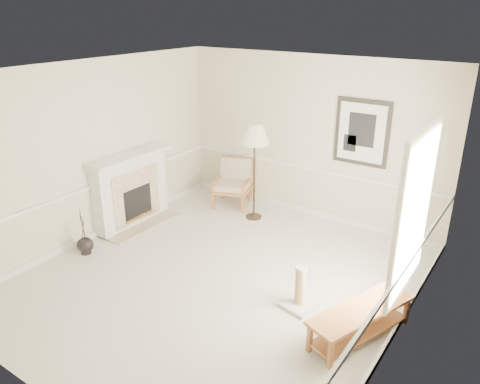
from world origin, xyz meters
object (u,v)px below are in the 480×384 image
floor_lamp (255,136)px  bench (361,318)px  floor_vase (85,246)px  scratching_post (300,294)px  armchair (234,180)px

floor_lamp → bench: size_ratio=1.19×
floor_vase → scratching_post: 3.50m
floor_lamp → scratching_post: bearing=-44.8°
bench → scratching_post: scratching_post is taller
floor_lamp → bench: bearing=-36.5°
floor_vase → scratching_post: (3.43, 0.66, 0.05)m
floor_vase → armchair: bearing=75.8°
floor_vase → scratching_post: size_ratio=1.26×
scratching_post → bench: bearing=-9.4°
floor_vase → floor_lamp: floor_lamp is taller
armchair → scratching_post: 3.56m
bench → scratching_post: bearing=170.6°
armchair → bench: 4.32m
scratching_post → floor_lamp: bearing=135.2°
armchair → floor_vase: bearing=-122.8°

